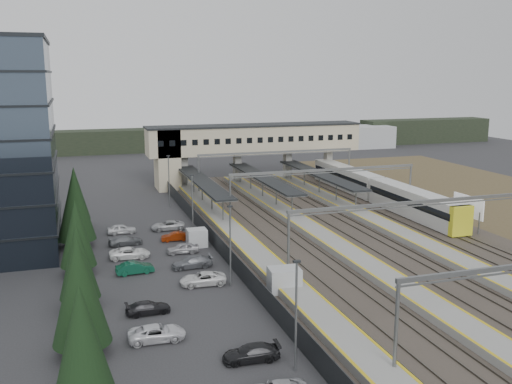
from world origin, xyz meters
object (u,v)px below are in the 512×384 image
object	(u,v)px
footbridge	(241,142)
train	(378,190)
relay_cabin_near	(284,281)
billboard	(468,207)
relay_cabin_far	(197,238)

from	to	relation	value
footbridge	train	size ratio (longest dim) A/B	0.95
relay_cabin_near	train	xyz separation A→B (m)	(27.63, 31.15, 0.96)
footbridge	train	world-z (taller)	footbridge
relay_cabin_near	footbridge	size ratio (longest dim) A/B	0.08
train	billboard	xyz separation A→B (m)	(3.10, -17.96, 0.95)
relay_cabin_near	train	distance (m)	41.65
relay_cabin_near	billboard	distance (m)	33.50
footbridge	billboard	bearing A→B (deg)	-64.14
relay_cabin_far	billboard	world-z (taller)	billboard
relay_cabin_near	footbridge	bearing A→B (deg)	77.97
relay_cabin_far	train	size ratio (longest dim) A/B	0.05
relay_cabin_far	footbridge	world-z (taller)	footbridge
train	footbridge	bearing A→B (deg)	126.45
footbridge	relay_cabin_far	bearing A→B (deg)	-114.04
footbridge	billboard	xyz separation A→B (m)	(19.40, -40.02, -4.79)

